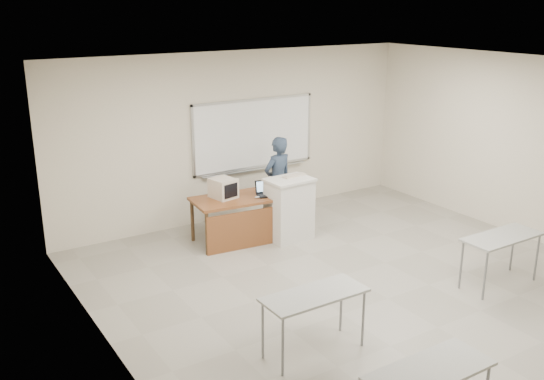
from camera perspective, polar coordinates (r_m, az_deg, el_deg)
floor at (r=8.38m, az=10.83°, el=-10.04°), size 7.00×8.00×0.01m
whiteboard at (r=11.06m, az=-1.70°, el=5.21°), size 2.48×0.10×1.31m
student_desks at (r=7.28m, az=18.46°, el=-9.14°), size 4.40×2.20×0.73m
instructor_desk at (r=9.86m, az=-2.66°, el=-1.87°), size 1.57×0.78×0.75m
podium at (r=10.02m, az=1.63°, el=-1.78°), size 0.74×0.54×1.04m
crt_monitor at (r=9.84m, az=-4.64°, el=0.17°), size 0.35×0.40×0.33m
laptop at (r=9.97m, az=-0.64°, el=-0.17°), size 0.31×0.29×0.23m
mouse at (r=9.82m, az=-1.41°, el=-0.68°), size 0.10×0.08×0.03m
keyboard at (r=10.00m, az=2.11°, el=1.37°), size 0.43×0.18×0.02m
presenter at (r=10.58m, az=0.54°, el=0.82°), size 0.63×0.46×1.59m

